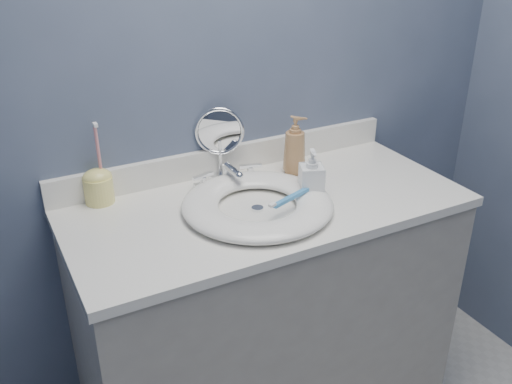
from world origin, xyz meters
TOP-DOWN VIEW (x-y plane):
  - back_wall at (0.00, 1.25)m, footprint 2.20×0.02m
  - vanity_cabinet at (0.00, 0.97)m, footprint 1.20×0.55m
  - countertop at (0.00, 0.97)m, footprint 1.22×0.57m
  - backsplash at (0.00, 1.24)m, footprint 1.22×0.02m
  - basin at (-0.05, 0.94)m, footprint 0.45×0.45m
  - drain at (-0.05, 0.94)m, footprint 0.04×0.04m
  - faucet at (-0.05, 1.14)m, footprint 0.25×0.13m
  - makeup_mirror at (-0.05, 1.21)m, footprint 0.15×0.09m
  - soap_bottle_amber at (0.19, 1.12)m, footprint 0.11×0.11m
  - soap_bottle_clear at (0.13, 0.94)m, footprint 0.09×0.09m
  - toothbrush_holder at (-0.45, 1.21)m, footprint 0.09×0.09m
  - toothbrush_lying at (0.03, 0.89)m, footprint 0.17×0.07m

SIDE VIEW (x-z plane):
  - vanity_cabinet at x=0.00m, z-range 0.00..0.85m
  - countertop at x=0.00m, z-range 0.85..0.88m
  - drain at x=-0.05m, z-range 0.88..0.89m
  - basin at x=-0.05m, z-range 0.88..0.92m
  - faucet at x=-0.05m, z-range 0.87..0.95m
  - toothbrush_lying at x=0.03m, z-range 0.92..0.93m
  - backsplash at x=0.00m, z-range 0.88..0.97m
  - toothbrush_holder at x=-0.45m, z-range 0.81..1.06m
  - soap_bottle_clear at x=0.13m, z-range 0.88..1.04m
  - soap_bottle_amber at x=0.19m, z-range 0.88..1.08m
  - makeup_mirror at x=-0.05m, z-range 0.89..1.13m
  - back_wall at x=0.00m, z-range 0.00..2.40m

